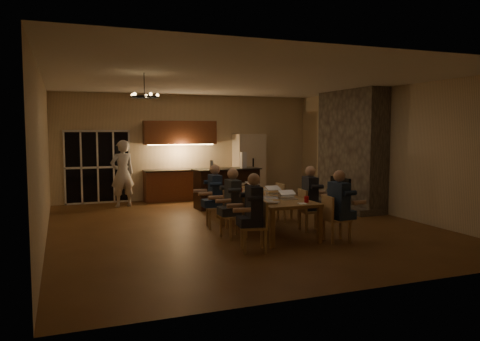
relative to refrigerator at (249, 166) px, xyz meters
The scene contains 43 objects.
floor 4.67m from the refrigerator, 114.60° to the right, with size 9.00×9.00×0.00m, color brown.
back_wall 2.03m from the refrigerator, 168.98° to the left, with size 8.00×0.04×3.20m, color beige.
left_wall 7.25m from the refrigerator, 144.97° to the right, with size 0.04×9.00×3.20m, color beige.
right_wall 4.70m from the refrigerator, 62.94° to the right, with size 0.04×9.00×3.20m, color beige.
ceiling 5.08m from the refrigerator, 114.60° to the right, with size 8.00×9.00×0.04m, color white.
french_doors 4.61m from the refrigerator, behind, with size 1.86×0.08×2.10m, color black.
fireplace 3.51m from the refrigerator, 58.61° to the right, with size 0.58×2.50×3.20m, color #666050.
kitchenette 2.21m from the refrigerator, behind, with size 2.24×0.68×2.40m, color brown, non-canonical shape.
refrigerator is the anchor object (origin of this frame).
dining_table 4.93m from the refrigerator, 108.68° to the right, with size 1.10×3.23×0.75m, color olive.
bar_island 2.23m from the refrigerator, 128.25° to the right, with size 1.84×0.68×1.08m, color black.
chair_left_near 6.76m from the refrigerator, 111.39° to the right, with size 0.44×0.44×0.89m, color tan, non-canonical shape.
chair_left_mid 5.73m from the refrigerator, 115.16° to the right, with size 0.44×0.44×0.89m, color tan, non-canonical shape.
chair_left_far 4.80m from the refrigerator, 120.61° to the right, with size 0.44×0.44×0.89m, color tan, non-canonical shape.
chair_right_near 6.25m from the refrigerator, 96.46° to the right, with size 0.44×0.44×0.89m, color tan, non-canonical shape.
chair_right_mid 5.27m from the refrigerator, 97.59° to the right, with size 0.44×0.44×0.89m, color tan, non-canonical shape.
chair_right_far 4.13m from the refrigerator, 99.06° to the right, with size 0.44×0.44×0.89m, color tan, non-canonical shape.
person_left_near 6.72m from the refrigerator, 111.35° to the right, with size 0.60×0.60×1.38m, color #22242B, non-canonical shape.
person_right_near 6.30m from the refrigerator, 96.42° to the right, with size 0.60×0.60×1.38m, color navy, non-canonical shape.
person_left_mid 5.68m from the refrigerator, 115.30° to the right, with size 0.60×0.60×1.38m, color #393E43, non-canonical shape.
person_right_mid 5.22m from the refrigerator, 97.80° to the right, with size 0.60×0.60×1.38m, color #22242B, non-canonical shape.
person_left_far 4.73m from the refrigerator, 121.17° to the right, with size 0.60×0.60×1.38m, color navy, non-canonical shape.
standing_person 4.04m from the refrigerator, behind, with size 0.68×0.44×1.85m, color silver.
chandelier 6.56m from the refrigerator, 130.21° to the right, with size 0.52×0.52×0.03m, color black.
laptop_a 6.02m from the refrigerator, 108.15° to the right, with size 0.32×0.28×0.23m, color silver, non-canonical shape.
laptop_b 5.62m from the refrigerator, 103.89° to the right, with size 0.32×0.28×0.23m, color silver, non-canonical shape.
laptop_c 5.00m from the refrigerator, 112.02° to the right, with size 0.32×0.28×0.23m, color silver, non-canonical shape.
laptop_d 4.85m from the refrigerator, 105.33° to the right, with size 0.32×0.28×0.23m, color silver, non-canonical shape.
laptop_e 3.94m from the refrigerator, 116.26° to the right, with size 0.32×0.28×0.23m, color silver, non-canonical shape.
laptop_f 3.88m from the refrigerator, 109.75° to the right, with size 0.32×0.28×0.23m, color silver, non-canonical shape.
mug_front 5.27m from the refrigerator, 107.97° to the right, with size 0.08×0.08×0.10m, color silver.
mug_mid 4.38m from the refrigerator, 110.36° to the right, with size 0.09×0.09×0.10m, color silver.
mug_back 4.26m from the refrigerator, 116.55° to the right, with size 0.09×0.09×0.10m, color silver.
redcup_near 6.06m from the refrigerator, 101.61° to the right, with size 0.09×0.09×0.12m, color red.
redcup_mid 4.71m from the refrigerator, 114.33° to the right, with size 0.08×0.08×0.12m, color red.
can_silver 5.52m from the refrigerator, 105.70° to the right, with size 0.07×0.07×0.12m, color #B2B2B7.
can_cola 3.66m from the refrigerator, 118.03° to the right, with size 0.07×0.07×0.12m, color #3F0F0C.
plate_near 5.28m from the refrigerator, 103.29° to the right, with size 0.28×0.28×0.02m, color silver.
plate_left 5.80m from the refrigerator, 108.64° to the right, with size 0.25×0.25×0.02m, color silver.
plate_far 4.12m from the refrigerator, 106.06° to the right, with size 0.28×0.28×0.02m, color silver.
notepad 6.23m from the refrigerator, 102.81° to the right, with size 0.14×0.20×0.01m, color white.
bar_bottle 2.55m from the refrigerator, 135.41° to the right, with size 0.09×0.09×0.24m, color #99999E.
bar_blender 1.98m from the refrigerator, 116.64° to the right, with size 0.14×0.14×0.44m, color silver.
Camera 1 is at (-3.68, -9.59, 2.14)m, focal length 35.00 mm.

